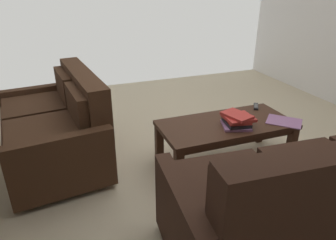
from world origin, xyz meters
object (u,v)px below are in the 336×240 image
Objects in this scene: coffee_table at (226,129)px; loose_magazine at (284,121)px; loveseat_near at (58,126)px; book_stack at (237,120)px; sofa_main at (330,196)px; tv_remote at (256,106)px.

loose_magazine is at bearing 161.78° from coffee_table.
book_stack is at bearing 154.85° from loveseat_near.
loose_magazine is (-0.51, 0.17, 0.07)m from coffee_table.
sofa_main is 1.02m from book_stack.
loveseat_near reaches higher than coffee_table.
coffee_table is 4.08× the size of loose_magazine.
book_stack is at bearing -87.11° from sofa_main.
sofa_main is at bearing 92.89° from book_stack.
loveseat_near is at bearing -25.15° from book_stack.
book_stack reaches higher than tv_remote.
book_stack reaches higher than coffee_table.
coffee_table is 0.53m from tv_remote.
sofa_main is at bearing 74.16° from tv_remote.
loose_magazine is (-0.46, 0.07, -0.06)m from book_stack.
book_stack is at bearing 126.63° from loose_magazine.
loose_magazine is (-0.04, 0.39, -0.01)m from tv_remote.
book_stack is at bearing 116.71° from coffee_table.
tv_remote is (-1.94, 0.39, 0.08)m from loveseat_near.
loveseat_near reaches higher than loose_magazine.
sofa_main reaches higher than book_stack.
sofa_main is 1.39× the size of loveseat_near.
sofa_main is 6.99× the size of book_stack.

